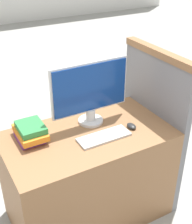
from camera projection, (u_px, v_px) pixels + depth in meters
name	position (u px, v px, depth m)	size (l,w,h in m)	color
desk	(88.00, 176.00, 2.33)	(1.17, 0.67, 0.75)	#8C603D
carrel_divider	(152.00, 124.00, 2.49)	(0.07, 0.74, 1.24)	slate
monitor	(90.00, 92.00, 2.17)	(0.59, 0.18, 0.46)	silver
keyboard	(104.00, 137.00, 2.11)	(0.37, 0.13, 0.02)	silver
mouse	(131.00, 126.00, 2.21)	(0.05, 0.08, 0.03)	#262626
book_stack	(30.00, 132.00, 2.07)	(0.18, 0.27, 0.11)	#7A3384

